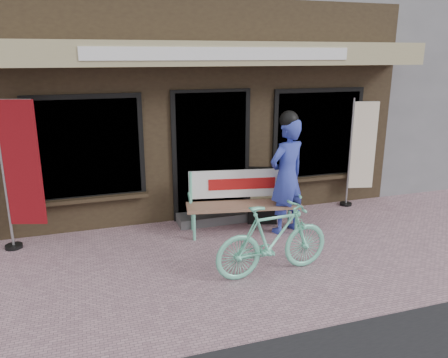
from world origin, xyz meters
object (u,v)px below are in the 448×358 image
object	(u,v)px
nobori_red	(19,172)
menu_stand	(263,195)
person	(287,174)
bicycle	(273,239)
bench	(243,196)
nobori_cream	(361,151)

from	to	relation	value
nobori_red	menu_stand	bearing A→B (deg)	14.28
person	bicycle	size ratio (longest dim) A/B	1.23
person	nobori_red	world-z (taller)	nobori_red
person	menu_stand	size ratio (longest dim) A/B	1.98
nobori_red	bench	bearing A→B (deg)	11.20
nobori_red	person	bearing A→B (deg)	8.57
bench	menu_stand	distance (m)	0.44
bicycle	nobori_cream	bearing A→B (deg)	-57.02
person	menu_stand	distance (m)	0.64
menu_stand	person	bearing A→B (deg)	-40.94
bench	nobori_red	size ratio (longest dim) A/B	0.83
menu_stand	nobori_red	bearing A→B (deg)	-162.97
bicycle	nobori_cream	distance (m)	3.32
bicycle	nobori_red	world-z (taller)	nobori_red
nobori_cream	menu_stand	xyz separation A→B (m)	(-2.07, -0.34, -0.53)
menu_stand	bench	bearing A→B (deg)	-139.53
bicycle	menu_stand	size ratio (longest dim) A/B	1.61
nobori_cream	nobori_red	bearing A→B (deg)	-165.58
nobori_red	menu_stand	xyz separation A→B (m)	(3.63, -0.17, -0.65)
bench	nobori_red	world-z (taller)	nobori_red
bench	bicycle	xyz separation A→B (m)	(-0.14, -1.48, -0.10)
nobori_cream	menu_stand	distance (m)	2.16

